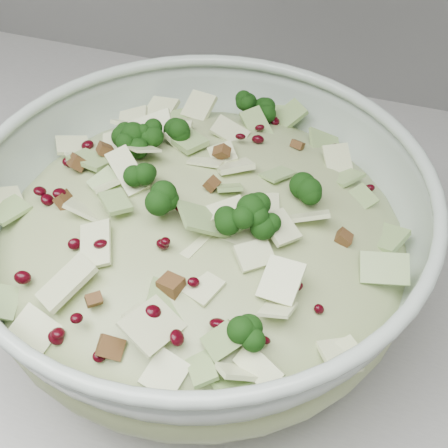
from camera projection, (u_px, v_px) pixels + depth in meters
The scene contains 2 objects.
mixing_bowl at pixel (201, 244), 0.51m from camera, with size 0.47×0.47×0.15m.
salad at pixel (201, 224), 0.50m from camera, with size 0.36×0.36×0.15m.
Camera 1 is at (-0.22, 1.28, 1.35)m, focal length 50.00 mm.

